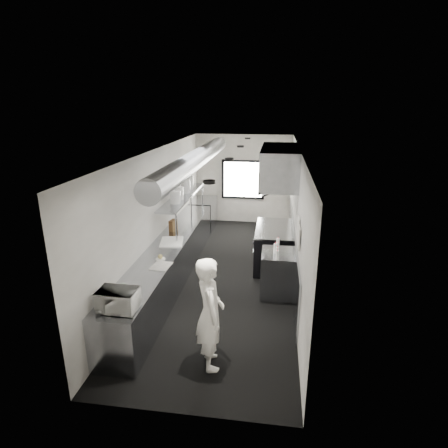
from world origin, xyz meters
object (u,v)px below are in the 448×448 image
(plate_stack_a, at_px, (175,197))
(squeeze_bottle_e, at_px, (278,243))
(line_cook, at_px, (210,313))
(cutting_board, at_px, (172,242))
(squeeze_bottle_b, at_px, (277,252))
(pass_shelf, at_px, (183,197))
(squeeze_bottle_a, at_px, (277,255))
(knife_block, at_px, (173,225))
(squeeze_bottle_c, at_px, (275,248))
(deli_tub_a, at_px, (121,289))
(bottle_station, at_px, (277,273))
(microwave, at_px, (118,300))
(plate_stack_c, at_px, (185,186))
(exhaust_hood, at_px, (279,166))
(far_work_table, at_px, (203,214))
(deli_tub_b, at_px, (122,288))
(small_plate, at_px, (160,259))
(squeeze_bottle_d, at_px, (278,246))
(range, at_px, (273,247))
(plate_stack_b, at_px, (179,193))
(plate_stack_d, at_px, (189,182))
(prep_counter, at_px, (170,263))

(plate_stack_a, xyz_separation_m, squeeze_bottle_e, (2.31, -0.66, -0.71))
(line_cook, distance_m, plate_stack_a, 3.64)
(cutting_board, distance_m, squeeze_bottle_b, 2.27)
(pass_shelf, xyz_separation_m, squeeze_bottle_a, (2.32, -2.04, -0.55))
(cutting_board, height_order, knife_block, knife_block)
(plate_stack_a, xyz_separation_m, squeeze_bottle_c, (2.26, -0.98, -0.71))
(deli_tub_a, xyz_separation_m, cutting_board, (0.18, 2.22, -0.04))
(bottle_station, height_order, microwave, microwave)
(cutting_board, height_order, plate_stack_c, plate_stack_c)
(exhaust_hood, height_order, far_work_table, exhaust_hood)
(cutting_board, relative_size, plate_stack_c, 1.80)
(bottle_station, relative_size, plate_stack_a, 3.19)
(deli_tub_b, distance_m, squeeze_bottle_c, 3.04)
(small_plate, distance_m, squeeze_bottle_d, 2.33)
(range, distance_m, small_plate, 2.97)
(deli_tub_a, relative_size, plate_stack_b, 0.46)
(bottle_station, relative_size, squeeze_bottle_a, 5.04)
(line_cook, distance_m, plate_stack_c, 4.61)
(plate_stack_d, height_order, squeeze_bottle_a, plate_stack_d)
(exhaust_hood, bearing_deg, prep_counter, -151.89)
(plate_stack_a, height_order, plate_stack_d, plate_stack_d)
(squeeze_bottle_b, bearing_deg, microwave, -134.47)
(pass_shelf, height_order, knife_block, pass_shelf)
(deli_tub_b, height_order, squeeze_bottle_e, squeeze_bottle_e)
(prep_counter, bearing_deg, deli_tub_a, -93.58)
(prep_counter, distance_m, bottle_station, 2.31)
(exhaust_hood, xyz_separation_m, range, (-0.06, 0.00, -1.92))
(prep_counter, distance_m, deli_tub_b, 2.18)
(prep_counter, height_order, knife_block, knife_block)
(plate_stack_d, xyz_separation_m, squeeze_bottle_e, (2.34, -2.11, -0.75))
(exhaust_hood, relative_size, squeeze_bottle_c, 11.07)
(bottle_station, bearing_deg, plate_stack_a, 157.66)
(exhaust_hood, relative_size, deli_tub_a, 15.93)
(range, bearing_deg, plate_stack_d, 155.74)
(microwave, height_order, squeeze_bottle_b, microwave)
(small_plate, relative_size, squeeze_bottle_b, 1.00)
(far_work_table, relative_size, squeeze_bottle_d, 6.92)
(squeeze_bottle_a, height_order, squeeze_bottle_b, squeeze_bottle_b)
(squeeze_bottle_d, xyz_separation_m, squeeze_bottle_e, (-0.00, 0.18, 0.01))
(exhaust_hood, relative_size, deli_tub_b, 15.13)
(plate_stack_c, xyz_separation_m, squeeze_bottle_c, (2.28, -2.02, -0.74))
(bottle_station, bearing_deg, far_work_table, 120.53)
(line_cook, relative_size, knife_block, 6.78)
(range, xyz_separation_m, small_plate, (-2.10, -2.05, 0.44))
(exhaust_hood, bearing_deg, deli_tub_a, -125.37)
(far_work_table, distance_m, plate_stack_c, 2.30)
(small_plate, bearing_deg, cutting_board, 92.52)
(exhaust_hood, height_order, knife_block, exhaust_hood)
(plate_stack_a, bearing_deg, squeeze_bottle_c, -23.51)
(line_cook, xyz_separation_m, plate_stack_c, (-1.39, 4.30, 0.88))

